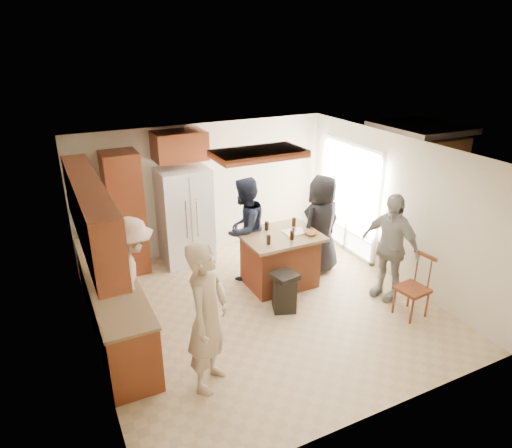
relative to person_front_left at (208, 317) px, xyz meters
name	(u,v)px	position (x,y,z in m)	size (l,w,h in m)	color
room_shell	(407,188)	(5.73, 2.83, -0.09)	(8.00, 5.20, 5.00)	tan
person_front_left	(208,317)	(0.00, 0.00, 0.00)	(0.70, 0.51, 1.91)	tan
person_behind_left	(245,229)	(1.53, 2.27, -0.05)	(0.88, 0.55, 1.82)	black
person_behind_right	(321,224)	(2.84, 1.88, -0.06)	(0.87, 0.57, 1.79)	black
person_side_right	(390,247)	(3.31, 0.65, -0.07)	(1.04, 0.53, 1.77)	#9C9A93
person_counter	(133,278)	(-0.55, 1.46, -0.08)	(1.14, 0.53, 1.76)	tan
left_cabinetry	(106,274)	(-0.89, 1.59, 0.00)	(0.64, 3.00, 2.30)	maroon
back_wall_units	(139,196)	(0.02, 3.39, 0.42)	(1.80, 0.60, 2.45)	maroon
refrigerator	(185,216)	(0.80, 3.31, -0.06)	(0.90, 0.76, 1.80)	white
kitchen_island	(280,259)	(1.94, 1.76, -0.48)	(1.28, 1.03, 0.93)	#9D4928
island_items	(295,232)	(2.16, 1.66, 0.01)	(0.95, 0.65, 0.15)	silver
trash_bin	(284,291)	(1.62, 1.02, -0.64)	(0.44, 0.44, 0.63)	black
spindle_chair	(413,289)	(3.29, 0.04, -0.50)	(0.46, 0.46, 0.99)	maroon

